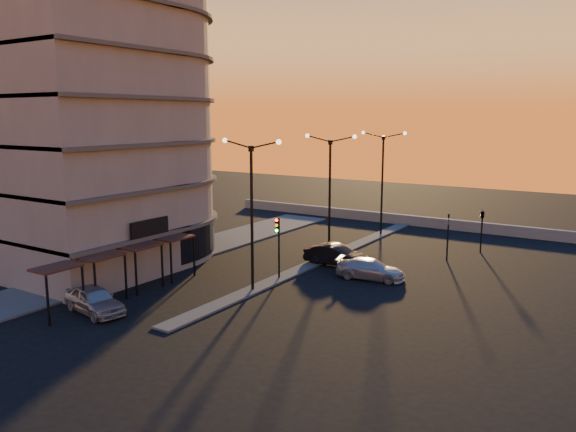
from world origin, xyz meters
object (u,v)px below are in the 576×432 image
(streetlamp_mid, at_px, (330,186))
(traffic_light_main, at_px, (278,238))
(car_wagon, at_px, (371,269))
(car_sedan, at_px, (336,255))
(car_hatchback, at_px, (94,300))

(streetlamp_mid, height_order, traffic_light_main, streetlamp_mid)
(traffic_light_main, bearing_deg, car_wagon, 34.80)
(streetlamp_mid, height_order, car_sedan, streetlamp_mid)
(streetlamp_mid, relative_size, car_sedan, 2.03)
(car_sedan, distance_m, car_wagon, 3.99)
(traffic_light_main, relative_size, car_hatchback, 0.96)
(streetlamp_mid, bearing_deg, car_wagon, -34.79)
(streetlamp_mid, xyz_separation_m, car_sedan, (1.55, -1.80, -4.82))
(traffic_light_main, height_order, car_hatchback, traffic_light_main)
(car_hatchback, bearing_deg, traffic_light_main, -14.11)
(traffic_light_main, height_order, car_sedan, traffic_light_main)
(traffic_light_main, xyz_separation_m, car_wagon, (5.13, 3.57, -2.21))
(streetlamp_mid, relative_size, car_hatchback, 2.14)
(car_wagon, bearing_deg, car_sedan, 55.70)
(car_hatchback, distance_m, car_sedan, 17.49)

